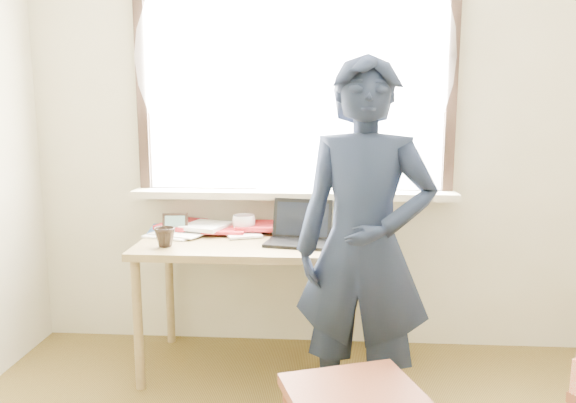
# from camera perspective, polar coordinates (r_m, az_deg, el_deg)

# --- Properties ---
(room_shell) EXTENTS (3.52, 4.02, 2.61)m
(room_shell) POSITION_cam_1_polar(r_m,az_deg,el_deg) (1.49, 3.67, 17.40)
(room_shell) COLOR beige
(room_shell) RESTS_ON ground
(desk) EXTENTS (1.35, 0.67, 0.72)m
(desk) POSITION_cam_1_polar(r_m,az_deg,el_deg) (3.03, -2.14, -5.31)
(desk) COLOR olive
(desk) RESTS_ON ground
(laptop) EXTENTS (0.36, 0.31, 0.22)m
(laptop) POSITION_cam_1_polar(r_m,az_deg,el_deg) (2.95, 1.18, -3.17)
(laptop) COLOR black
(laptop) RESTS_ON desk
(mug_white) EXTENTS (0.18, 0.18, 0.10)m
(mug_white) POSITION_cam_1_polar(r_m,az_deg,el_deg) (3.18, -4.50, -2.30)
(mug_white) COLOR white
(mug_white) RESTS_ON desk
(mug_dark) EXTENTS (0.15, 0.15, 0.10)m
(mug_dark) POSITION_cam_1_polar(r_m,az_deg,el_deg) (2.93, -12.39, -3.55)
(mug_dark) COLOR black
(mug_dark) RESTS_ON desk
(mouse) EXTENTS (0.08, 0.06, 0.03)m
(mouse) POSITION_cam_1_polar(r_m,az_deg,el_deg) (2.90, 7.23, -4.23)
(mouse) COLOR black
(mouse) RESTS_ON desk
(desk_clutter) EXTENTS (0.76, 0.52, 0.05)m
(desk_clutter) POSITION_cam_1_polar(r_m,az_deg,el_deg) (3.25, -7.62, -2.58)
(desk_clutter) COLOR white
(desk_clutter) RESTS_ON desk
(book_a) EXTENTS (0.35, 0.37, 0.03)m
(book_a) POSITION_cam_1_polar(r_m,az_deg,el_deg) (3.29, -7.37, -2.59)
(book_a) COLOR white
(book_a) RESTS_ON desk
(book_b) EXTENTS (0.33, 0.33, 0.02)m
(book_b) POSITION_cam_1_polar(r_m,az_deg,el_deg) (3.23, 5.12, -2.84)
(book_b) COLOR white
(book_b) RESTS_ON desk
(picture_frame) EXTENTS (0.14, 0.04, 0.11)m
(picture_frame) POSITION_cam_1_polar(r_m,az_deg,el_deg) (3.19, -11.38, -2.33)
(picture_frame) COLOR black
(picture_frame) RESTS_ON desk
(person) EXTENTS (0.67, 0.50, 1.64)m
(person) POSITION_cam_1_polar(r_m,az_deg,el_deg) (2.45, 7.71, -4.83)
(person) COLOR black
(person) RESTS_ON ground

